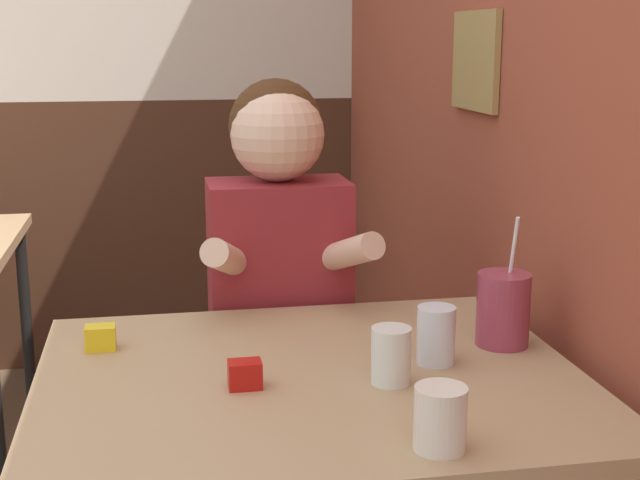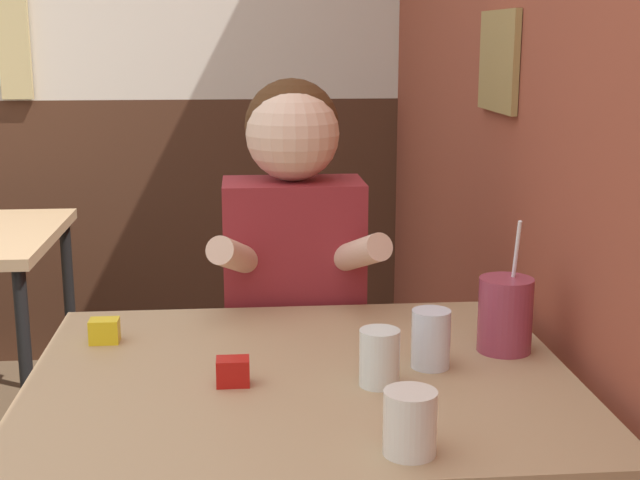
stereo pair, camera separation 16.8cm
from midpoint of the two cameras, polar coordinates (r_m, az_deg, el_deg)
brick_wall_right at (r=2.58m, az=12.52°, el=12.61°), size 0.08×4.43×2.70m
back_wall at (r=3.74m, az=-13.08°, el=12.70°), size 5.43×0.09×2.70m
main_table at (r=1.71m, az=1.68°, el=-10.56°), size 1.02×0.86×0.73m
person_seated at (r=2.22m, az=0.48°, el=-4.53°), size 0.42×0.42×1.25m
cocktail_pitcher at (r=1.84m, az=14.37°, el=-4.68°), size 0.11×0.11×0.27m
glass_near_pitcher at (r=1.73m, az=9.91°, el=-6.29°), size 0.07×0.07×0.11m
glass_center at (r=1.63m, az=6.81°, el=-7.53°), size 0.07×0.07×0.10m
glass_far_side at (r=1.38m, az=9.33°, el=-11.52°), size 0.08×0.08×0.10m
condiment_ketchup at (r=1.63m, az=-2.63°, el=-8.47°), size 0.06×0.04×0.05m
condiment_mustard at (r=1.88m, az=-11.16°, el=-5.77°), size 0.06×0.04×0.05m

